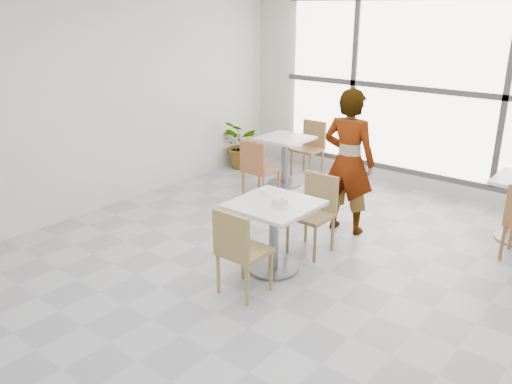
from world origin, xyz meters
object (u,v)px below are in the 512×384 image
Objects in this scene: person at (349,162)px; bg_table_left at (285,154)px; bg_chair_left_far at (310,144)px; plant_left at (243,145)px; bg_chair_left_near at (257,166)px; chair_near at (239,247)px; chair_far at (315,208)px; coffee_cup at (262,192)px; main_table at (274,224)px; oatmeal_bowl at (280,201)px.

person reaches higher than bg_table_left.
plant_left is at bearing -157.71° from bg_chair_left_far.
bg_chair_left_near is at bearing -82.44° from bg_table_left.
chair_near reaches higher than plant_left.
coffee_cup is (-0.29, -0.58, 0.28)m from chair_far.
plant_left is at bearing 144.68° from chair_far.
coffee_cup is (-0.23, 0.11, 0.26)m from main_table.
plant_left is (-1.05, 0.26, -0.08)m from bg_table_left.
bg_chair_left_near reaches higher than oatmeal_bowl.
bg_table_left is at bearing 123.96° from main_table.
bg_chair_left_far is (-0.10, 1.48, 0.00)m from bg_chair_left_near.
oatmeal_bowl is 1.41m from person.
chair_near reaches higher than bg_table_left.
bg_table_left is (-1.32, 2.20, -0.29)m from coffee_cup.
bg_chair_left_near is at bearing -54.73° from chair_near.
person is (-0.00, 1.99, 0.37)m from chair_near.
chair_far is at bearing -89.98° from chair_near.
main_table is at bearing -44.60° from plant_left.
chair_far is 1.16× the size of bg_table_left.
main_table is at bearing 81.57° from person.
bg_chair_left_far is (-1.55, 3.00, -0.02)m from main_table.
oatmeal_bowl is at bearing -43.82° from plant_left.
bg_chair_left_far reaches higher than bg_table_left.
oatmeal_bowl is 0.35m from coffee_cup.
chair_near and bg_chair_left_near have the same top height.
main_table is 0.36m from coffee_cup.
coffee_cup is at bearing -46.07° from plant_left.
chair_near is at bearing 83.85° from person.
coffee_cup is at bearing 155.40° from main_table.
chair_near is 2.61m from bg_chair_left_near.
oatmeal_bowl is 0.26× the size of plant_left.
plant_left is at bearing -50.04° from chair_near.
chair_near is 2.02m from person.
bg_chair_left_near reaches higher than main_table.
person is at bearing 91.76° from oatmeal_bowl.
chair_near is 3.33m from bg_table_left.
chair_far is at bearing 93.27° from oatmeal_bowl.
bg_chair_left_far is at bearing 114.41° from coffee_cup.
main_table is at bearing 133.61° from bg_chair_left_near.
oatmeal_bowl is 0.24× the size of bg_chair_left_far.
oatmeal_bowl is at bearing -86.73° from chair_far.
oatmeal_bowl is (0.04, 0.58, 0.29)m from chair_near.
chair_near is (0.06, -0.61, -0.02)m from main_table.
person is 1.55m from bg_chair_left_near.
main_table is at bearing 166.20° from oatmeal_bowl.
oatmeal_bowl is at bearing -61.49° from bg_chair_left_far.
person is at bearing 87.81° from main_table.
bg_chair_left_far is (-1.60, 1.62, -0.37)m from person.
coffee_cup is 0.21× the size of bg_table_left.
chair_near is at bearing -50.04° from plant_left.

